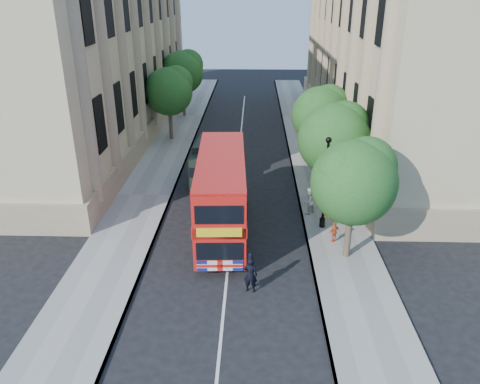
# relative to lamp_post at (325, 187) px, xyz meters

# --- Properties ---
(ground) EXTENTS (120.00, 120.00, 0.00)m
(ground) POSITION_rel_lamp_post_xyz_m (-5.00, -6.00, -2.51)
(ground) COLOR black
(ground) RESTS_ON ground
(pavement_right) EXTENTS (3.50, 80.00, 0.12)m
(pavement_right) POSITION_rel_lamp_post_xyz_m (0.75, 4.00, -2.45)
(pavement_right) COLOR gray
(pavement_right) RESTS_ON ground
(pavement_left) EXTENTS (3.50, 80.00, 0.12)m
(pavement_left) POSITION_rel_lamp_post_xyz_m (-10.75, 4.00, -2.45)
(pavement_left) COLOR gray
(pavement_left) RESTS_ON ground
(building_right) EXTENTS (12.00, 38.00, 18.00)m
(building_right) POSITION_rel_lamp_post_xyz_m (8.80, 18.00, 6.49)
(building_right) COLOR tan
(building_right) RESTS_ON ground
(building_left) EXTENTS (12.00, 38.00, 18.00)m
(building_left) POSITION_rel_lamp_post_xyz_m (-18.80, 18.00, 6.49)
(building_left) COLOR tan
(building_left) RESTS_ON ground
(tree_right_near) EXTENTS (4.00, 4.00, 6.08)m
(tree_right_near) POSITION_rel_lamp_post_xyz_m (0.84, -2.97, 1.74)
(tree_right_near) COLOR #473828
(tree_right_near) RESTS_ON ground
(tree_right_mid) EXTENTS (4.20, 4.20, 6.37)m
(tree_right_mid) POSITION_rel_lamp_post_xyz_m (0.84, 3.03, 1.93)
(tree_right_mid) COLOR #473828
(tree_right_mid) RESTS_ON ground
(tree_right_far) EXTENTS (4.00, 4.00, 6.15)m
(tree_right_far) POSITION_rel_lamp_post_xyz_m (0.84, 9.03, 1.80)
(tree_right_far) COLOR #473828
(tree_right_far) RESTS_ON ground
(tree_left_far) EXTENTS (4.00, 4.00, 6.30)m
(tree_left_far) POSITION_rel_lamp_post_xyz_m (-10.96, 16.03, 1.93)
(tree_left_far) COLOR #473828
(tree_left_far) RESTS_ON ground
(tree_left_back) EXTENTS (4.20, 4.20, 6.65)m
(tree_left_back) POSITION_rel_lamp_post_xyz_m (-10.96, 24.03, 2.20)
(tree_left_back) COLOR #473828
(tree_left_back) RESTS_ON ground
(lamp_post) EXTENTS (0.32, 0.32, 5.16)m
(lamp_post) POSITION_rel_lamp_post_xyz_m (0.00, 0.00, 0.00)
(lamp_post) COLOR black
(lamp_post) RESTS_ON pavement_right
(double_decker_bus) EXTENTS (2.83, 9.21, 4.21)m
(double_decker_bus) POSITION_rel_lamp_post_xyz_m (-5.50, -0.50, -0.18)
(double_decker_bus) COLOR red
(double_decker_bus) RESTS_ON ground
(box_van) EXTENTS (2.33, 4.90, 2.72)m
(box_van) POSITION_rel_lamp_post_xyz_m (-6.81, 6.53, -1.18)
(box_van) COLOR black
(box_van) RESTS_ON ground
(police_constable) EXTENTS (0.67, 0.50, 1.68)m
(police_constable) POSITION_rel_lamp_post_xyz_m (-3.91, -5.90, -1.67)
(police_constable) COLOR black
(police_constable) RESTS_ON ground
(woman_pedestrian) EXTENTS (0.99, 0.97, 1.61)m
(woman_pedestrian) POSITION_rel_lamp_post_xyz_m (-0.60, 1.62, -1.58)
(woman_pedestrian) COLOR silver
(woman_pedestrian) RESTS_ON pavement_right
(child_a) EXTENTS (0.70, 0.54, 1.10)m
(child_a) POSITION_rel_lamp_post_xyz_m (0.39, -1.63, -1.84)
(child_a) COLOR #E45828
(child_a) RESTS_ON pavement_right
(child_b) EXTENTS (0.71, 0.53, 0.99)m
(child_b) POSITION_rel_lamp_post_xyz_m (0.15, 0.15, -1.90)
(child_b) COLOR #E5B84E
(child_b) RESTS_ON pavement_right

